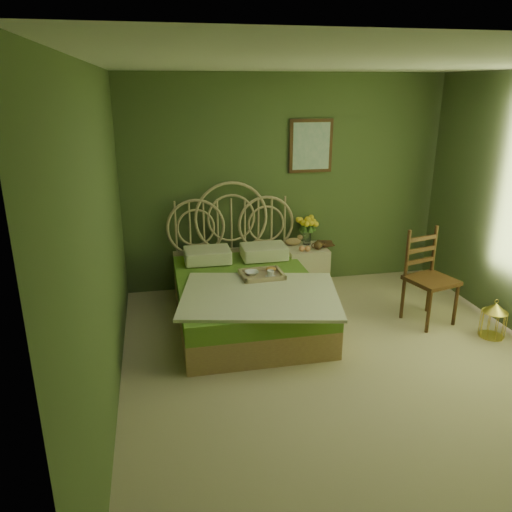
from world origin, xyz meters
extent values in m
plane|color=tan|center=(0.00, 0.00, 0.00)|extent=(4.50, 4.50, 0.00)
plane|color=silver|center=(0.00, 0.00, 2.60)|extent=(4.50, 4.50, 0.00)
plane|color=#44572E|center=(0.00, 2.25, 1.30)|extent=(4.00, 0.00, 4.00)
plane|color=#44572E|center=(-2.00, 0.00, 1.30)|extent=(0.00, 4.50, 4.50)
cube|color=#34210E|center=(0.30, 2.23, 1.75)|extent=(0.54, 0.03, 0.64)
cube|color=#B6BFAF|center=(0.30, 2.21, 1.75)|extent=(0.46, 0.01, 0.56)
cube|color=tan|center=(-0.70, 1.16, 0.14)|extent=(1.45, 1.93, 0.29)
cube|color=olive|center=(-0.70, 1.16, 0.39)|extent=(1.45, 1.93, 0.19)
cube|color=white|center=(-0.65, 0.72, 0.50)|extent=(1.73, 1.45, 0.03)
cube|color=white|center=(-1.04, 1.83, 0.57)|extent=(0.53, 0.39, 0.15)
cube|color=white|center=(-0.37, 1.83, 0.57)|extent=(0.53, 0.39, 0.15)
cube|color=tan|center=(-0.53, 1.19, 0.50)|extent=(0.47, 0.37, 0.04)
ellipsoid|color=#B77A38|center=(-0.41, 1.28, 0.55)|extent=(0.12, 0.07, 0.05)
cube|color=beige|center=(0.20, 1.98, 0.27)|extent=(0.49, 0.49, 0.54)
cylinder|color=silver|center=(0.25, 2.10, 0.63)|extent=(0.10, 0.10, 0.18)
ellipsoid|color=tan|center=(0.06, 2.08, 0.59)|extent=(0.21, 0.11, 0.10)
sphere|color=#EE965C|center=(0.10, 1.83, 0.58)|extent=(0.07, 0.07, 0.07)
sphere|color=#EE965C|center=(0.17, 1.81, 0.58)|extent=(0.07, 0.07, 0.07)
cube|color=#34210E|center=(1.23, 0.78, 0.48)|extent=(0.55, 0.55, 0.04)
cylinder|color=#34210E|center=(1.04, 0.59, 0.24)|extent=(0.04, 0.04, 0.48)
cylinder|color=#34210E|center=(1.42, 0.59, 0.24)|extent=(0.04, 0.04, 0.48)
cylinder|color=#34210E|center=(1.04, 0.97, 0.24)|extent=(0.04, 0.04, 0.48)
cylinder|color=#34210E|center=(1.42, 0.97, 0.24)|extent=(0.04, 0.04, 0.48)
cube|color=#34210E|center=(1.23, 0.97, 0.75)|extent=(0.38, 0.14, 0.53)
cylinder|color=gold|center=(1.70, 0.33, 0.01)|extent=(0.24, 0.24, 0.01)
cylinder|color=gold|center=(1.70, 0.33, 0.14)|extent=(0.24, 0.24, 0.27)
cone|color=gold|center=(1.70, 0.33, 0.32)|extent=(0.24, 0.24, 0.10)
imported|color=#381E0F|center=(0.38, 2.00, 0.55)|extent=(0.21, 0.25, 0.02)
imported|color=#472819|center=(0.38, 2.00, 0.57)|extent=(0.23, 0.27, 0.02)
imported|color=white|center=(-0.63, 1.24, 0.54)|extent=(0.15, 0.15, 0.04)
imported|color=white|center=(-0.45, 1.13, 0.56)|extent=(0.10, 0.10, 0.07)
camera|label=1|loc=(-1.60, -3.67, 2.45)|focal=35.00mm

